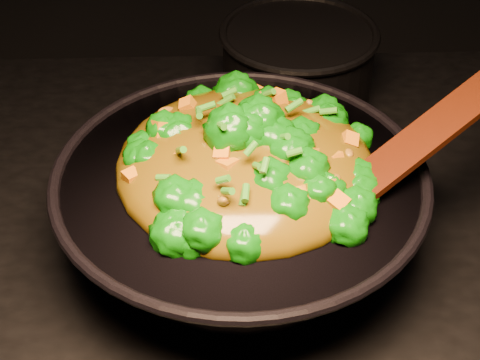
{
  "coord_description": "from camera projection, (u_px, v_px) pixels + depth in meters",
  "views": [
    {
      "loc": [
        -0.13,
        -0.52,
        1.46
      ],
      "look_at": [
        -0.11,
        0.05,
        0.99
      ],
      "focal_mm": 55.0,
      "sensor_mm": 36.0,
      "label": 1
    }
  ],
  "objects": [
    {
      "name": "wok",
      "position": [
        240.0,
        213.0,
        0.76
      ],
      "size": [
        0.41,
        0.41,
        0.1
      ],
      "primitive_type": null,
      "rotation": [
        0.0,
        0.0,
        -0.14
      ],
      "color": "black",
      "rests_on": "stovetop"
    },
    {
      "name": "stir_fry",
      "position": [
        245.0,
        134.0,
        0.7
      ],
      "size": [
        0.27,
        0.27,
        0.09
      ],
      "primitive_type": null,
      "rotation": [
        0.0,
        0.0,
        0.05
      ],
      "color": "#0E6E07",
      "rests_on": "wok"
    },
    {
      "name": "spatula",
      "position": [
        427.0,
        135.0,
        0.7
      ],
      "size": [
        0.24,
        0.16,
        0.11
      ],
      "primitive_type": "cube",
      "rotation": [
        0.0,
        -0.38,
        0.52
      ],
      "color": "#3C1406",
      "rests_on": "wok"
    },
    {
      "name": "back_pot",
      "position": [
        297.0,
        67.0,
        0.97
      ],
      "size": [
        0.2,
        0.2,
        0.11
      ],
      "primitive_type": "cylinder",
      "rotation": [
        0.0,
        0.0,
        0.02
      ],
      "color": "black",
      "rests_on": "stovetop"
    }
  ]
}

